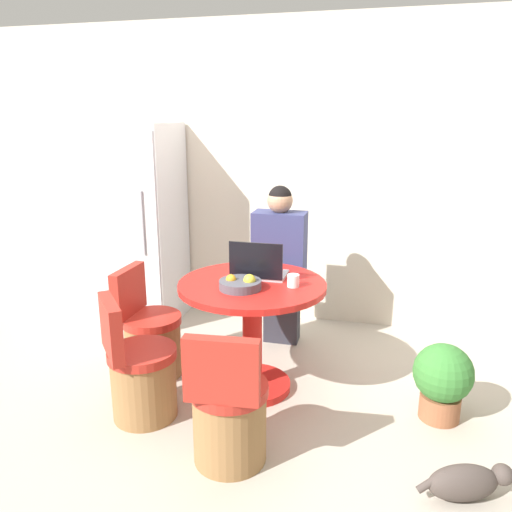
# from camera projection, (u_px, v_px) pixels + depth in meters

# --- Properties ---
(ground_plane) EXTENTS (12.00, 12.00, 0.00)m
(ground_plane) POSITION_uv_depth(u_px,v_px,m) (234.00, 401.00, 3.28)
(ground_plane) COLOR #B2A899
(wall_back) EXTENTS (7.00, 0.06, 2.60)m
(wall_back) POSITION_uv_depth(u_px,v_px,m) (283.00, 176.00, 4.36)
(wall_back) COLOR beige
(wall_back) RESTS_ON ground_plane
(refrigerator) EXTENTS (0.66, 0.66, 1.75)m
(refrigerator) POSITION_uv_depth(u_px,v_px,m) (140.00, 225.00, 4.42)
(refrigerator) COLOR silver
(refrigerator) RESTS_ON ground_plane
(dining_table) EXTENTS (0.96, 0.96, 0.77)m
(dining_table) POSITION_uv_depth(u_px,v_px,m) (252.00, 317.00, 3.29)
(dining_table) COLOR red
(dining_table) RESTS_ON ground_plane
(chair_near_camera) EXTENTS (0.42, 0.43, 0.79)m
(chair_near_camera) POSITION_uv_depth(u_px,v_px,m) (229.00, 416.00, 2.64)
(chair_near_camera) COLOR olive
(chair_near_camera) RESTS_ON ground_plane
(chair_left_side) EXTENTS (0.42, 0.42, 0.79)m
(chair_left_side) POSITION_uv_depth(u_px,v_px,m) (150.00, 339.00, 3.55)
(chair_left_side) COLOR olive
(chair_left_side) RESTS_ON ground_plane
(chair_near_left_corner) EXTENTS (0.48, 0.48, 0.79)m
(chair_near_left_corner) POSITION_uv_depth(u_px,v_px,m) (140.00, 376.00, 3.04)
(chair_near_left_corner) COLOR olive
(chair_near_left_corner) RESTS_ON ground_plane
(person_seated) EXTENTS (0.40, 0.37, 1.31)m
(person_seated) POSITION_uv_depth(u_px,v_px,m) (280.00, 262.00, 3.89)
(person_seated) COLOR #2D2D38
(person_seated) RESTS_ON ground_plane
(laptop) EXTENTS (0.36, 0.25, 0.26)m
(laptop) POSITION_uv_depth(u_px,v_px,m) (259.00, 270.00, 3.31)
(laptop) COLOR #B7B7BC
(laptop) RESTS_ON dining_table
(fruit_bowl) EXTENTS (0.26, 0.26, 0.10)m
(fruit_bowl) POSITION_uv_depth(u_px,v_px,m) (241.00, 284.00, 3.10)
(fruit_bowl) COLOR #4C4C56
(fruit_bowl) RESTS_ON dining_table
(coffee_cup) EXTENTS (0.08, 0.08, 0.08)m
(coffee_cup) POSITION_uv_depth(u_px,v_px,m) (293.00, 281.00, 3.13)
(coffee_cup) COLOR white
(coffee_cup) RESTS_ON dining_table
(cat) EXTENTS (0.46, 0.26, 0.19)m
(cat) POSITION_uv_depth(u_px,v_px,m) (466.00, 482.00, 2.41)
(cat) COLOR #473D38
(cat) RESTS_ON ground_plane
(potted_plant) EXTENTS (0.36, 0.36, 0.49)m
(potted_plant) POSITION_uv_depth(u_px,v_px,m) (443.00, 379.00, 3.02)
(potted_plant) COLOR #935638
(potted_plant) RESTS_ON ground_plane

